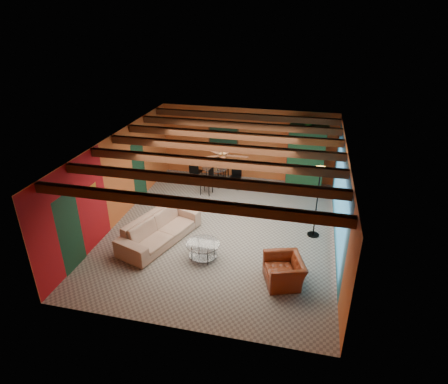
% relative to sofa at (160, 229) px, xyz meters
% --- Properties ---
extents(room, '(6.52, 8.01, 2.71)m').
position_rel_sofa_xyz_m(room, '(1.58, 1.10, 1.98)').
color(room, gray).
rests_on(room, ground).
extents(sofa, '(1.80, 2.78, 0.76)m').
position_rel_sofa_xyz_m(sofa, '(0.00, 0.00, 0.00)').
color(sofa, tan).
rests_on(sofa, ground).
extents(armchair, '(1.14, 1.22, 0.64)m').
position_rel_sofa_xyz_m(armchair, '(3.56, -1.01, -0.06)').
color(armchair, maroon).
rests_on(armchair, ground).
extents(coffee_table, '(1.00, 1.00, 0.46)m').
position_rel_sofa_xyz_m(coffee_table, '(1.41, -0.52, -0.15)').
color(coffee_table, silver).
rests_on(coffee_table, ground).
extents(dining_table, '(2.17, 2.17, 0.99)m').
position_rel_sofa_xyz_m(dining_table, '(0.59, 3.97, 0.12)').
color(dining_table, white).
rests_on(dining_table, ground).
extents(armoire, '(1.34, 0.80, 2.21)m').
position_rel_sofa_xyz_m(armoire, '(3.78, 4.69, 0.73)').
color(armoire, maroon).
rests_on(armoire, ground).
extents(floor_lamp, '(0.43, 0.43, 2.11)m').
position_rel_sofa_xyz_m(floor_lamp, '(4.22, 1.28, 0.67)').
color(floor_lamp, black).
rests_on(floor_lamp, ground).
extents(ceiling_fan, '(1.50, 1.50, 0.44)m').
position_rel_sofa_xyz_m(ceiling_fan, '(1.58, 0.99, 1.98)').
color(ceiling_fan, '#472614').
rests_on(ceiling_fan, ceiling).
extents(painting, '(1.05, 0.03, 0.65)m').
position_rel_sofa_xyz_m(painting, '(0.68, 4.95, 1.27)').
color(painting, black).
rests_on(painting, wall_back).
extents(potted_plant, '(0.46, 0.41, 0.47)m').
position_rel_sofa_xyz_m(potted_plant, '(3.78, 4.69, 2.07)').
color(potted_plant, '#26661E').
rests_on(potted_plant, armoire).
extents(vase, '(0.24, 0.24, 0.20)m').
position_rel_sofa_xyz_m(vase, '(0.59, 3.97, 0.71)').
color(vase, orange).
rests_on(vase, dining_table).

